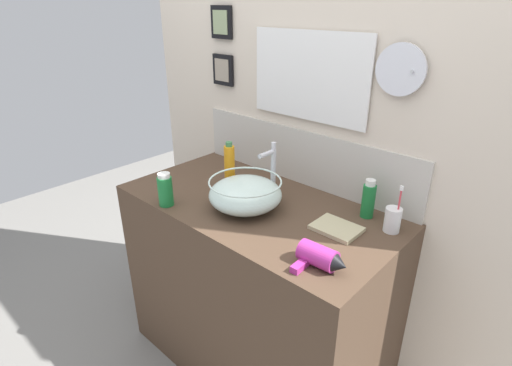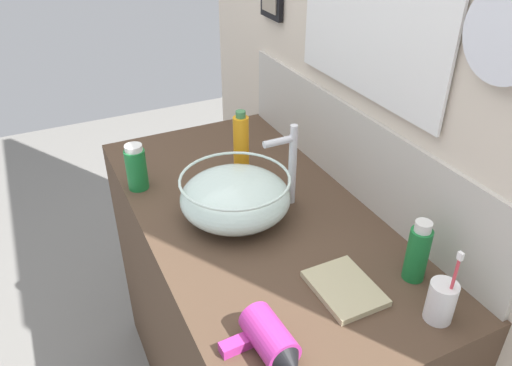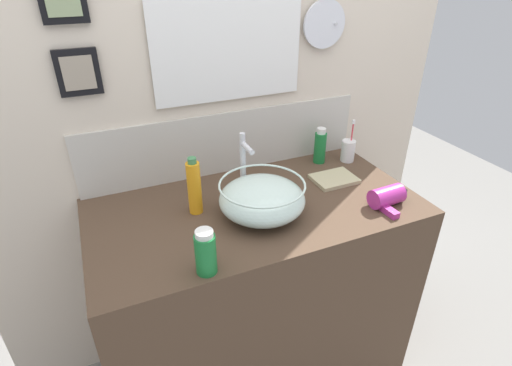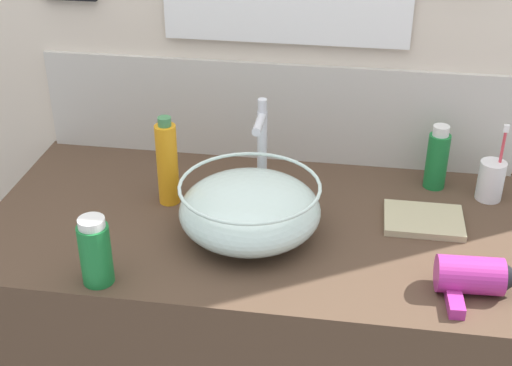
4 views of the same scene
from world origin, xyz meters
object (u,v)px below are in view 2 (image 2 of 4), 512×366
lotion_bottle (418,252)px  hair_drier (271,342)px  faucet (290,161)px  soap_dispenser (136,168)px  toothbrush_cup (441,301)px  spray_bottle (241,145)px  glass_bowl_sink (235,197)px  hand_towel (345,288)px

lotion_bottle → hair_drier: bearing=-82.5°
faucet → soap_dispenser: faucet is taller
toothbrush_cup → lotion_bottle: bearing=162.6°
spray_bottle → lotion_bottle: bearing=15.2°
glass_bowl_sink → lotion_bottle: (0.42, 0.29, 0.01)m
hair_drier → lotion_bottle: bearing=97.5°
soap_dispenser → spray_bottle: bearing=79.3°
faucet → hand_towel: size_ratio=1.41×
glass_bowl_sink → hair_drier: (0.48, -0.13, -0.03)m
faucet → toothbrush_cup: faucet is taller
faucet → hair_drier: (0.48, -0.30, -0.11)m
lotion_bottle → faucet: bearing=-164.4°
toothbrush_cup → spray_bottle: bearing=-170.1°
toothbrush_cup → glass_bowl_sink: bearing=-155.6°
faucet → lotion_bottle: bearing=15.6°
spray_bottle → hair_drier: bearing=-19.7°
toothbrush_cup → soap_dispenser: bearing=-150.8°
faucet → hand_towel: bearing=-8.9°
faucet → soap_dispenser: bearing=-125.9°
spray_bottle → lotion_bottle: spray_bottle is taller
faucet → toothbrush_cup: 0.56m
spray_bottle → faucet: bearing=14.5°
glass_bowl_sink → lotion_bottle: 0.51m
glass_bowl_sink → spray_bottle: bearing=151.7°
hair_drier → soap_dispenser: soap_dispenser is taller
lotion_bottle → hand_towel: bearing=-100.5°
glass_bowl_sink → faucet: size_ratio=1.23×
hair_drier → lotion_bottle: 0.43m
glass_bowl_sink → soap_dispenser: (-0.28, -0.21, 0.00)m
spray_bottle → soap_dispenser: spray_bottle is taller
faucet → spray_bottle: size_ratio=1.14×
faucet → toothbrush_cup: (0.55, 0.08, -0.09)m
faucet → soap_dispenser: size_ratio=1.69×
hair_drier → lotion_bottle: (-0.06, 0.42, 0.04)m
toothbrush_cup → spray_bottle: size_ratio=0.88×
toothbrush_cup → lotion_bottle: 0.14m
toothbrush_cup → lotion_bottle: size_ratio=1.18×
soap_dispenser → hair_drier: bearing=6.1°
hair_drier → hand_towel: bearing=110.0°
faucet → spray_bottle: 0.23m
hair_drier → lotion_bottle: size_ratio=1.05×
toothbrush_cup → spray_bottle: 0.78m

